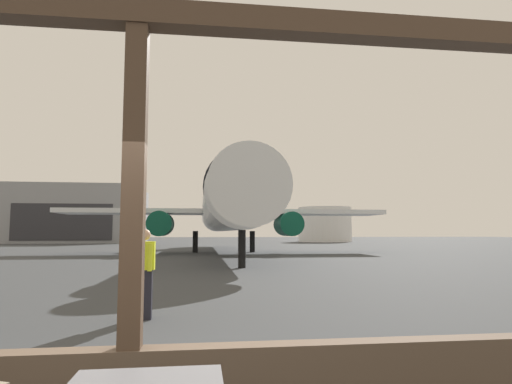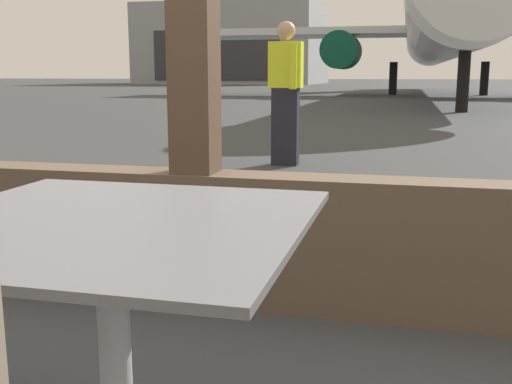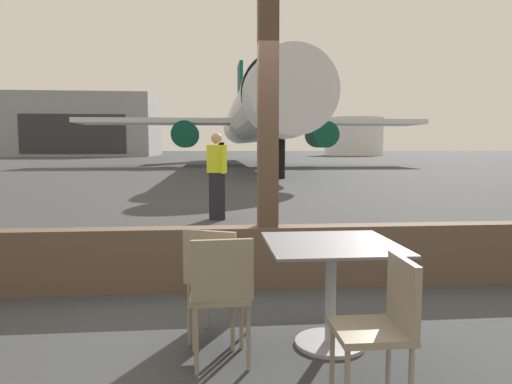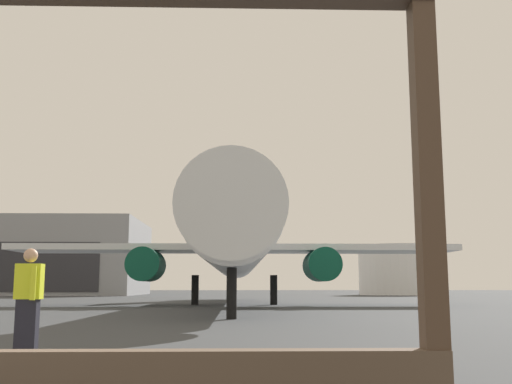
{
  "view_description": "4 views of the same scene",
  "coord_description": "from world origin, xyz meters",
  "px_view_note": "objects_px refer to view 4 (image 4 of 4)",
  "views": [
    {
      "loc": [
        0.62,
        -4.06,
        1.68
      ],
      "look_at": [
        3.53,
        18.73,
        3.84
      ],
      "focal_mm": 30.21,
      "sensor_mm": 36.0,
      "label": 1
    },
    {
      "loc": [
        0.97,
        -2.75,
        1.11
      ],
      "look_at": [
        0.38,
        -0.33,
        0.63
      ],
      "focal_mm": 42.68,
      "sensor_mm": 36.0,
      "label": 2
    },
    {
      "loc": [
        -0.56,
        -4.77,
        1.47
      ],
      "look_at": [
        -0.25,
        -1.38,
        1.14
      ],
      "focal_mm": 32.96,
      "sensor_mm": 36.0,
      "label": 3
    },
    {
      "loc": [
        2.8,
        -5.04,
        1.16
      ],
      "look_at": [
        3.29,
        11.89,
        3.77
      ],
      "focal_mm": 42.59,
      "sensor_mm": 36.0,
      "label": 4
    }
  ],
  "objects_px": {
    "ground_crew_worker": "(28,302)",
    "distant_hangar": "(58,258)",
    "airplane": "(235,244)",
    "fuel_storage_tank": "(397,270)"
  },
  "relations": [
    {
      "from": "airplane",
      "to": "ground_crew_worker",
      "type": "bearing_deg",
      "value": -96.57
    },
    {
      "from": "ground_crew_worker",
      "to": "fuel_storage_tank",
      "type": "height_order",
      "value": "fuel_storage_tank"
    },
    {
      "from": "distant_hangar",
      "to": "fuel_storage_tank",
      "type": "relative_size",
      "value": 2.21
    },
    {
      "from": "fuel_storage_tank",
      "to": "airplane",
      "type": "bearing_deg",
      "value": -116.63
    },
    {
      "from": "ground_crew_worker",
      "to": "fuel_storage_tank",
      "type": "xyz_separation_m",
      "value": [
        23.18,
        66.55,
        2.17
      ]
    },
    {
      "from": "distant_hangar",
      "to": "fuel_storage_tank",
      "type": "bearing_deg",
      "value": -1.71
    },
    {
      "from": "fuel_storage_tank",
      "to": "distant_hangar",
      "type": "bearing_deg",
      "value": 178.29
    },
    {
      "from": "fuel_storage_tank",
      "to": "ground_crew_worker",
      "type": "bearing_deg",
      "value": -109.2
    },
    {
      "from": "ground_crew_worker",
      "to": "distant_hangar",
      "type": "distance_m",
      "value": 70.67
    },
    {
      "from": "ground_crew_worker",
      "to": "distant_hangar",
      "type": "xyz_separation_m",
      "value": [
        -19.52,
        67.82,
        3.7
      ]
    }
  ]
}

